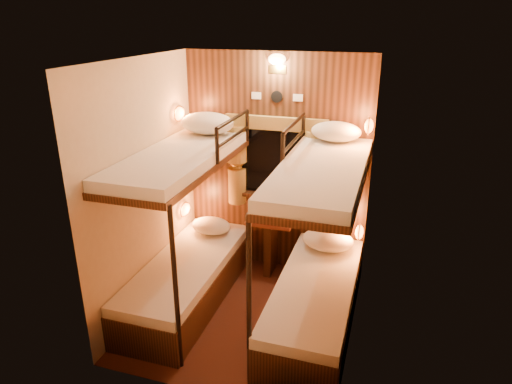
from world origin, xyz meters
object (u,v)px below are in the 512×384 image
(bottle_left, at_px, (273,211))
(bunk_right, at_px, (316,271))
(bottle_right, at_px, (275,212))
(bunk_left, at_px, (186,251))
(table, at_px, (271,238))

(bottle_left, bearing_deg, bunk_right, -51.38)
(bottle_right, bearing_deg, bunk_left, -134.00)
(bunk_left, bearing_deg, bottle_left, 48.95)
(bunk_right, relative_size, table, 2.90)
(table, height_order, bottle_left, bottle_left)
(bunk_left, height_order, table, bunk_left)
(bottle_left, xyz_separation_m, bottle_right, (0.03, -0.04, 0.02))
(bunk_right, distance_m, bottle_left, 1.01)
(bunk_right, height_order, bottle_left, bunk_right)
(bunk_left, xyz_separation_m, bottle_right, (0.71, 0.73, 0.21))
(bunk_left, relative_size, table, 2.90)
(bottle_right, bearing_deg, bunk_right, -51.19)
(bunk_left, height_order, bunk_right, same)
(bunk_right, relative_size, bottle_right, 7.12)
(bottle_left, height_order, bottle_right, bottle_right)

